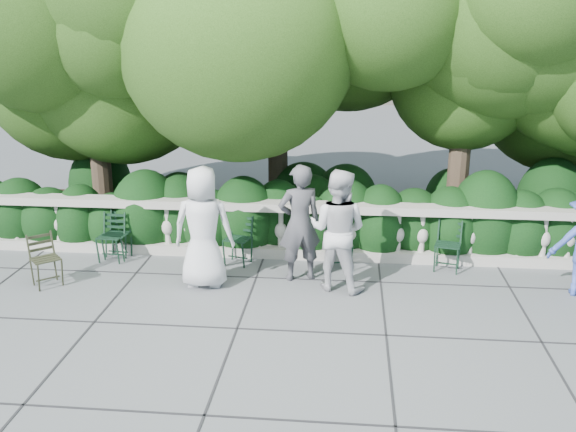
# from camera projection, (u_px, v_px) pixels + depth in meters

# --- Properties ---
(ground) EXTENTS (90.00, 90.00, 0.00)m
(ground) POSITION_uv_depth(u_px,v_px,m) (282.00, 299.00, 9.57)
(ground) COLOR #52555A
(ground) RESTS_ON ground
(balustrade) EXTENTS (12.00, 0.44, 1.00)m
(balustrade) POSITION_uv_depth(u_px,v_px,m) (292.00, 231.00, 11.14)
(balustrade) COLOR #9E998E
(balustrade) RESTS_ON ground
(shrub_hedge) EXTENTS (15.00, 2.60, 1.70)m
(shrub_hedge) POSITION_uv_depth(u_px,v_px,m) (298.00, 235.00, 12.43)
(shrub_hedge) COLOR black
(shrub_hedge) RESTS_ON ground
(tree_canopy) EXTENTS (15.04, 6.52, 6.78)m
(tree_canopy) POSITION_uv_depth(u_px,v_px,m) (338.00, 22.00, 11.38)
(tree_canopy) COLOR #3F3023
(tree_canopy) RESTS_ON ground
(chair_a) EXTENTS (0.50, 0.53, 0.84)m
(chair_a) POSITION_uv_depth(u_px,v_px,m) (115.00, 261.00, 11.10)
(chair_a) COLOR black
(chair_a) RESTS_ON ground
(chair_b) EXTENTS (0.47, 0.50, 0.84)m
(chair_b) POSITION_uv_depth(u_px,v_px,m) (110.00, 264.00, 10.98)
(chair_b) COLOR black
(chair_b) RESTS_ON ground
(chair_c) EXTENTS (0.54, 0.57, 0.84)m
(chair_c) POSITION_uv_depth(u_px,v_px,m) (340.00, 272.00, 10.60)
(chair_c) COLOR black
(chair_c) RESTS_ON ground
(chair_d) EXTENTS (0.55, 0.58, 0.84)m
(chair_d) POSITION_uv_depth(u_px,v_px,m) (235.00, 267.00, 10.85)
(chair_d) COLOR black
(chair_d) RESTS_ON ground
(chair_e) EXTENTS (0.54, 0.57, 0.84)m
(chair_e) POSITION_uv_depth(u_px,v_px,m) (445.00, 273.00, 10.56)
(chair_e) COLOR black
(chair_e) RESTS_ON ground
(chair_weathered) EXTENTS (0.65, 0.65, 0.84)m
(chair_weathered) POSITION_uv_depth(u_px,v_px,m) (52.00, 288.00, 9.96)
(chair_weathered) COLOR black
(chair_weathered) RESTS_ON ground
(person_businessman) EXTENTS (0.94, 0.62, 1.91)m
(person_businessman) POSITION_uv_depth(u_px,v_px,m) (203.00, 227.00, 9.81)
(person_businessman) COLOR silver
(person_businessman) RESTS_ON ground
(person_woman_grey) EXTENTS (0.80, 0.66, 1.88)m
(person_woman_grey) POSITION_uv_depth(u_px,v_px,m) (300.00, 223.00, 10.07)
(person_woman_grey) COLOR #424247
(person_woman_grey) RESTS_ON ground
(person_casual_man) EXTENTS (1.10, 0.97, 1.89)m
(person_casual_man) POSITION_uv_depth(u_px,v_px,m) (338.00, 230.00, 9.72)
(person_casual_man) COLOR silver
(person_casual_man) RESTS_ON ground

